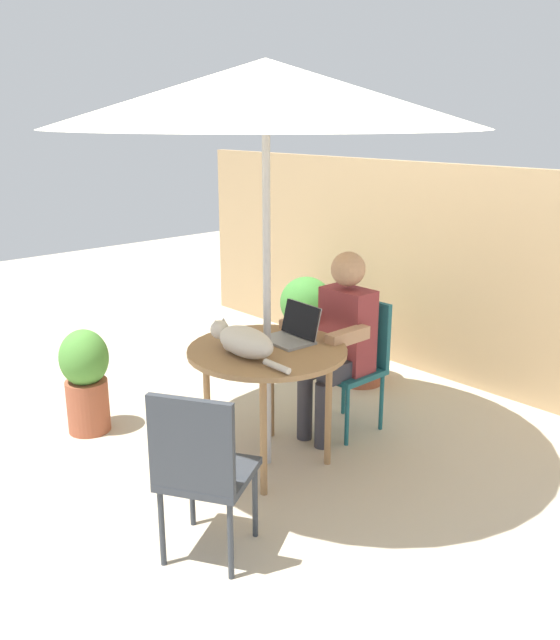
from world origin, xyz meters
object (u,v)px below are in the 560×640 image
patio_umbrella (266,94)px  person_seated (340,335)px  cat (243,341)px  patio_table (267,360)px  potted_plant_by_chair (361,341)px  potted_plant_corner (306,311)px  laptop (294,330)px  potted_plant_near_fence (86,378)px  chair_empty (201,465)px  chair_occupied (355,355)px

patio_umbrella → person_seated: (0.00, 0.62, -1.45)m
cat → patio_table: bearing=89.7°
potted_plant_by_chair → potted_plant_corner: (-0.73, 0.12, 0.06)m
patio_table → laptop: bearing=91.3°
cat → potted_plant_corner: 2.13m
patio_umbrella → potted_plant_by_chair: 2.33m
patio_table → laptop: (-0.01, 0.22, 0.13)m
person_seated → potted_plant_near_fence: (-1.13, -1.21, -0.30)m
potted_plant_near_fence → potted_plant_by_chair: size_ratio=1.09×
patio_table → patio_umbrella: (0.00, 0.00, 1.47)m
patio_table → chair_empty: chair_empty is taller
chair_occupied → potted_plant_corner: bearing=148.7°
patio_umbrella → cat: (-0.00, -0.18, -1.31)m
cat → potted_plant_by_chair: cat is taller
patio_umbrella → person_seated: patio_umbrella is taller
patio_umbrella → chair_occupied: (0.00, 0.78, -1.63)m
patio_table → patio_umbrella: patio_umbrella is taller
laptop → cat: size_ratio=0.48×
potted_plant_corner → patio_umbrella: bearing=-51.3°
chair_empty → potted_plant_by_chair: bearing=113.7°
cat → potted_plant_near_fence: 1.28m
chair_empty → potted_plant_corner: chair_empty is taller
laptop → cat: bearing=-89.4°
potted_plant_near_fence → potted_plant_by_chair: 2.09m
chair_empty → patio_umbrella: bearing=120.8°
chair_occupied → laptop: (-0.01, -0.56, 0.29)m
chair_occupied → patio_umbrella: bearing=-90.0°
patio_table → patio_umbrella: 1.47m
patio_table → cat: (-0.00, -0.18, 0.15)m
laptop → potted_plant_by_chair: (-0.48, 1.18, -0.46)m
patio_umbrella → laptop: 1.35m
cat → patio_umbrella: bearing=89.7°
chair_occupied → laptop: size_ratio=2.76×
patio_table → potted_plant_by_chair: (-0.48, 1.40, -0.33)m
potted_plant_corner → potted_plant_near_fence: bearing=-87.8°
chair_occupied → potted_plant_by_chair: chair_occupied is taller
chair_empty → potted_plant_corner: 2.93m
patio_umbrella → potted_plant_corner: size_ratio=3.29×
potted_plant_by_chair → potted_plant_corner: 0.74m
chair_occupied → potted_plant_corner: (-1.22, 0.74, -0.11)m
patio_table → cat: bearing=-90.3°
potted_plant_corner → potted_plant_by_chair: bearing=-9.1°
laptop → chair_occupied: bearing=89.5°
cat → potted_plant_near_fence: (-1.13, -0.41, -0.44)m
person_seated → cat: 0.81m
cat → potted_plant_by_chair: (-0.48, 1.58, -0.48)m
chair_occupied → chair_empty: (0.51, -1.63, 0.00)m
chair_occupied → potted_plant_near_fence: size_ratio=1.24×
potted_plant_by_chair → potted_plant_corner: bearing=170.9°
potted_plant_by_chair → laptop: bearing=-68.0°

